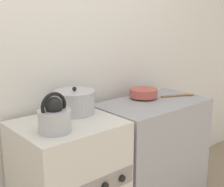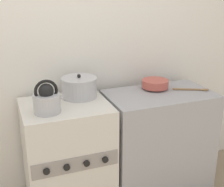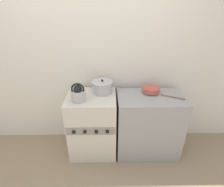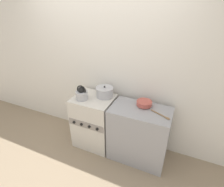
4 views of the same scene
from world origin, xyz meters
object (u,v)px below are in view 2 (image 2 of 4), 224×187
at_px(stove, 68,159).
at_px(kettle, 47,100).
at_px(cooking_pot, 79,87).
at_px(enamel_bowl, 155,84).

height_order(stove, kettle, kettle).
xyz_separation_m(stove, kettle, (-0.14, -0.10, 0.53)).
relative_size(stove, kettle, 3.88).
xyz_separation_m(stove, cooking_pot, (0.14, 0.12, 0.52)).
bearing_deg(enamel_bowl, cooking_pot, 178.21).
distance_m(cooking_pot, enamel_bowl, 0.64).
bearing_deg(stove, kettle, -145.35).
bearing_deg(enamel_bowl, stove, -172.75).
distance_m(stove, kettle, 0.55).
relative_size(kettle, enamel_bowl, 1.04).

